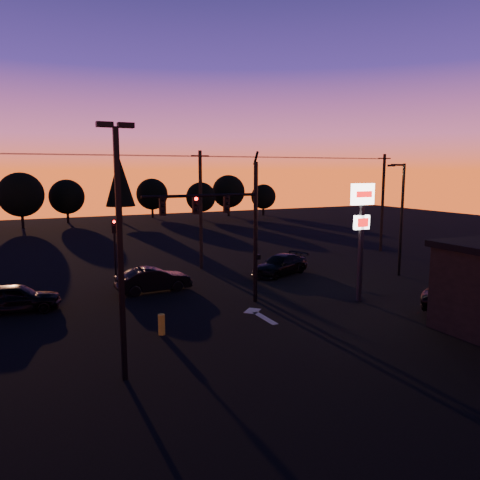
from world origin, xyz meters
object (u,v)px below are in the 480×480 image
at_px(secondary_signal, 115,242).
at_px(suv_parked, 479,303).
at_px(streetlight, 401,215).
at_px(parking_lot_light, 120,236).
at_px(pylon_sign, 362,217).
at_px(car_mid, 154,280).
at_px(car_right, 280,265).
at_px(car_left, 16,298).
at_px(bollard, 162,324).
at_px(traffic_signal_mast, 230,218).

height_order(secondary_signal, suv_parked, secondary_signal).
bearing_deg(streetlight, parking_lot_light, -158.35).
xyz_separation_m(parking_lot_light, pylon_sign, (14.50, 4.50, -0.36)).
xyz_separation_m(secondary_signal, car_mid, (1.80, -2.75, -2.10)).
bearing_deg(secondary_signal, pylon_sign, -39.77).
bearing_deg(suv_parked, car_right, 73.61).
bearing_deg(streetlight, car_right, 151.98).
distance_m(car_left, suv_parked, 24.33).
height_order(secondary_signal, bollard, secondary_signal).
relative_size(streetlight, car_mid, 1.73).
distance_m(parking_lot_light, car_right, 19.24).
relative_size(secondary_signal, bollard, 4.53).
bearing_deg(traffic_signal_mast, bollard, -148.21).
distance_m(bollard, car_mid, 7.96).
xyz_separation_m(car_right, suv_parked, (4.05, -13.17, 0.05)).
relative_size(parking_lot_light, bollard, 9.51).
height_order(streetlight, car_left, streetlight).
height_order(secondary_signal, car_right, secondary_signal).
relative_size(traffic_signal_mast, car_left, 1.89).
xyz_separation_m(car_left, suv_parked, (21.48, -11.43, -0.01)).
height_order(parking_lot_light, car_left, parking_lot_light).
bearing_deg(car_mid, parking_lot_light, 157.07).
bearing_deg(streetlight, suv_parked, -110.58).
bearing_deg(car_mid, suv_parked, -135.09).
relative_size(car_mid, car_right, 0.94).
bearing_deg(secondary_signal, car_right, -9.91).
relative_size(car_mid, suv_parked, 0.84).
bearing_deg(streetlight, car_mid, 169.28).
distance_m(traffic_signal_mast, car_mid, 7.04).
height_order(parking_lot_light, streetlight, parking_lot_light).
bearing_deg(bollard, secondary_signal, 90.20).
height_order(traffic_signal_mast, parking_lot_light, parking_lot_light).
bearing_deg(parking_lot_light, car_left, 108.12).
bearing_deg(bollard, car_left, 131.80).
xyz_separation_m(traffic_signal_mast, car_left, (-10.92, 3.76, -4.16)).
xyz_separation_m(traffic_signal_mast, car_right, (6.51, 5.50, -4.22)).
height_order(parking_lot_light, pylon_sign, parking_lot_light).
height_order(traffic_signal_mast, car_mid, traffic_signal_mast).
height_order(traffic_signal_mast, streetlight, traffic_signal_mast).
height_order(traffic_signal_mast, bollard, traffic_signal_mast).
relative_size(parking_lot_light, suv_parked, 1.66).
height_order(streetlight, suv_parked, streetlight).
relative_size(traffic_signal_mast, parking_lot_light, 0.94).
relative_size(secondary_signal, car_mid, 0.94).
height_order(car_left, car_mid, car_left).
bearing_deg(secondary_signal, parking_lot_light, -99.79).
bearing_deg(car_mid, bollard, 164.40).
distance_m(car_right, suv_parked, 13.78).
height_order(streetlight, car_right, streetlight).
height_order(streetlight, car_mid, streetlight).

